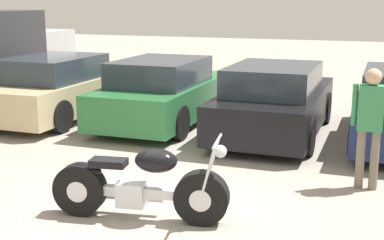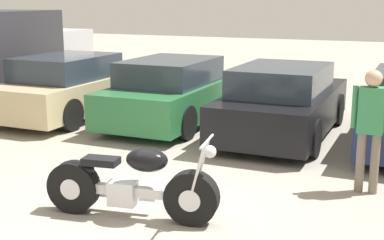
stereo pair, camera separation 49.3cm
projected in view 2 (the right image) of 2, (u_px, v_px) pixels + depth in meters
The scene contains 6 objects.
ground_plane at pixel (140, 211), 6.80m from camera, with size 60.00×60.00×0.00m, color gray.
motorcycle at pixel (130, 185), 6.53m from camera, with size 2.20×0.72×1.05m.
parked_car_champagne at pixel (73, 87), 12.27m from camera, with size 1.88×4.28×1.40m.
parked_car_green at pixel (174, 92), 11.57m from camera, with size 1.88×4.28×1.40m.
parked_car_black at pixel (283, 102), 10.43m from camera, with size 1.88×4.28×1.40m.
person_standing at pixel (371, 121), 7.25m from camera, with size 0.52×0.23×1.72m.
Camera 2 is at (3.15, -5.58, 2.64)m, focal length 50.00 mm.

